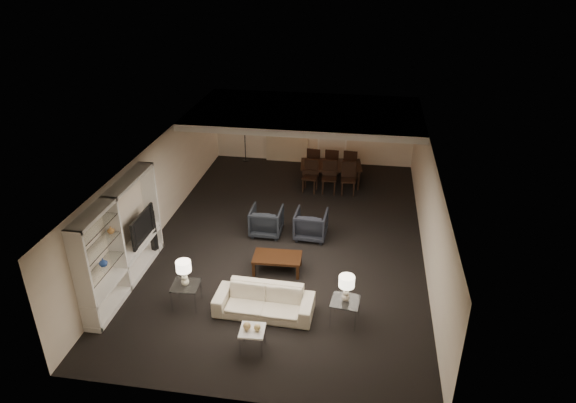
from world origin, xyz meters
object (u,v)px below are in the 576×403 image
(television, at_px, (138,226))
(floor_speaker, at_px, (153,233))
(dining_table, at_px, (331,174))
(chair_nm, at_px, (329,178))
(armchair_right, at_px, (311,224))
(table_lamp_right, at_px, (346,289))
(chair_nr, at_px, (348,179))
(vase_blue, at_px, (103,262))
(marble_table, at_px, (253,339))
(armchair_left, at_px, (266,221))
(side_table_left, at_px, (187,295))
(chair_fr, at_px, (350,163))
(sofa, at_px, (264,301))
(coffee_table, at_px, (277,263))
(table_lamp_left, at_px, (184,273))
(floor_lamp, at_px, (245,139))
(side_table_right, at_px, (345,311))
(vase_amber, at_px, (111,230))
(chair_fl, at_px, (315,161))
(chair_nl, at_px, (310,177))
(pendant_light, at_px, (315,128))
(chair_fm, at_px, (332,162))

(television, bearing_deg, floor_speaker, -8.23)
(dining_table, height_order, chair_nm, chair_nm)
(armchair_right, relative_size, table_lamp_right, 1.44)
(chair_nr, bearing_deg, table_lamp_right, -90.17)
(vase_blue, relative_size, chair_nr, 0.18)
(marble_table, bearing_deg, armchair_left, 97.77)
(marble_table, xyz_separation_m, television, (-3.27, 2.42, 0.85))
(side_table_left, bearing_deg, chair_nr, 62.93)
(chair_nr, bearing_deg, chair_fr, 87.31)
(sofa, height_order, coffee_table, sofa)
(table_lamp_left, bearing_deg, armchair_left, 71.57)
(sofa, height_order, floor_lamp, floor_lamp)
(side_table_right, height_order, chair_nr, chair_nr)
(vase_amber, bearing_deg, chair_fl, 64.07)
(chair_nl, bearing_deg, sofa, -86.18)
(armchair_left, bearing_deg, pendant_light, -104.96)
(side_table_left, xyz_separation_m, chair_fm, (2.53, 7.42, 0.24))
(table_lamp_right, height_order, floor_lamp, floor_lamp)
(armchair_right, xyz_separation_m, chair_nm, (0.23, 2.82, 0.12))
(television, height_order, chair_nl, television)
(floor_speaker, bearing_deg, floor_lamp, 103.03)
(chair_fl, relative_size, floor_lamp, 0.61)
(television, relative_size, chair_fl, 1.17)
(floor_lamp, bearing_deg, chair_nr, -30.12)
(chair_fl, distance_m, chair_fm, 0.60)
(pendant_light, bearing_deg, armchair_left, -105.30)
(sofa, bearing_deg, chair_fl, 90.03)
(sofa, xyz_separation_m, armchair_left, (-0.60, 3.30, 0.08))
(armchair_right, xyz_separation_m, table_lamp_left, (-2.30, -3.30, 0.44))
(vase_blue, xyz_separation_m, chair_nr, (4.73, 6.46, -0.65))
(vase_blue, bearing_deg, armchair_left, 53.39)
(coffee_table, height_order, chair_nl, chair_nl)
(chair_fl, bearing_deg, side_table_left, 81.76)
(sofa, height_order, chair_nm, chair_nm)
(side_table_left, bearing_deg, side_table_right, 0.00)
(chair_nl, distance_m, chair_fl, 1.30)
(armchair_left, relative_size, vase_amber, 5.37)
(chair_fl, distance_m, floor_lamp, 2.78)
(pendant_light, distance_m, chair_fl, 1.62)
(chair_nr, bearing_deg, dining_table, 130.02)
(vase_blue, bearing_deg, table_lamp_right, 3.80)
(armchair_right, xyz_separation_m, floor_lamp, (-2.98, 5.03, 0.44))
(chair_fr, bearing_deg, pendant_light, 38.18)
(vase_amber, relative_size, dining_table, 0.08)
(armchair_left, distance_m, vase_amber, 4.32)
(side_table_left, distance_m, chair_nl, 6.43)
(side_table_left, relative_size, chair_fr, 0.56)
(side_table_left, xyz_separation_m, television, (-1.57, 1.32, 0.82))
(table_lamp_right, distance_m, chair_nl, 6.31)
(armchair_left, xyz_separation_m, marble_table, (0.60, -4.40, -0.15))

